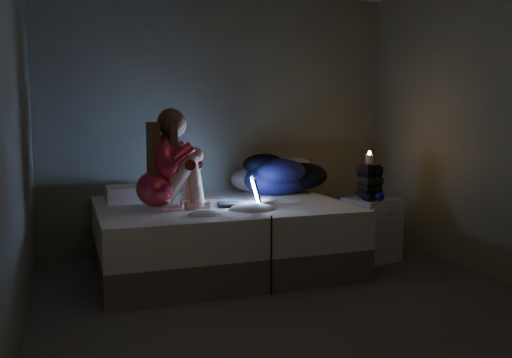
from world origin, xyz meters
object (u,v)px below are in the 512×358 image
candle (369,161)px  phone (365,200)px  nightstand (371,229)px  bed (222,236)px  woman (156,159)px  laptop (238,191)px

candle → phone: bearing=-136.2°
candle → phone: size_ratio=0.57×
nightstand → phone: (-0.12, -0.08, 0.30)m
candle → phone: 0.37m
bed → phone: 1.34m
nightstand → phone: phone is taller
woman → phone: bearing=-5.9°
candle → phone: (-0.09, -0.09, -0.34)m
bed → woman: size_ratio=2.56×
candle → nightstand: bearing=-15.8°
nightstand → candle: candle is taller
woman → phone: woman is taller
candle → bed: bearing=171.6°
nightstand → phone: 0.33m
laptop → candle: (1.26, -0.03, 0.22)m
bed → nightstand: nightstand is taller
woman → candle: woman is taller
woman → laptop: woman is taller
bed → laptop: size_ratio=5.86×
bed → phone: size_ratio=15.20×
woman → nightstand: size_ratio=1.42×
nightstand → candle: (-0.03, 0.01, 0.64)m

